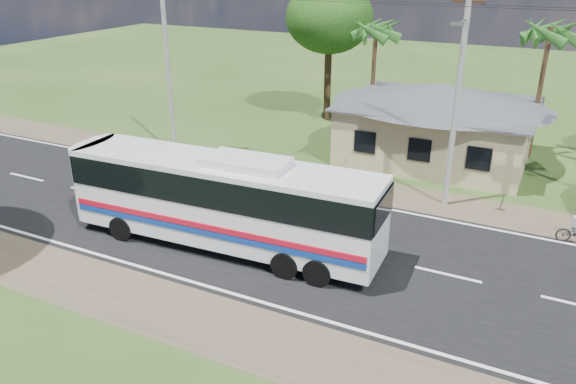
# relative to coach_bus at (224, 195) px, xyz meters

# --- Properties ---
(ground) EXTENTS (120.00, 120.00, 0.00)m
(ground) POSITION_rel_coach_bus_xyz_m (4.17, 1.79, -2.30)
(ground) COLOR #254017
(ground) RESTS_ON ground
(road) EXTENTS (120.00, 16.00, 0.03)m
(road) POSITION_rel_coach_bus_xyz_m (4.17, 1.79, -2.29)
(road) COLOR black
(road) RESTS_ON ground
(house) EXTENTS (12.40, 10.00, 5.00)m
(house) POSITION_rel_coach_bus_xyz_m (5.17, 14.79, 0.35)
(house) COLOR tan
(house) RESTS_ON ground
(utility_poles) EXTENTS (32.80, 2.22, 11.00)m
(utility_poles) POSITION_rel_coach_bus_xyz_m (6.84, 8.28, 3.47)
(utility_poles) COLOR #9E9E99
(utility_poles) RESTS_ON ground
(palm_mid) EXTENTS (2.80, 2.80, 8.20)m
(palm_mid) POSITION_rel_coach_bus_xyz_m (10.17, 17.29, 4.86)
(palm_mid) COLOR #47301E
(palm_mid) RESTS_ON ground
(palm_far) EXTENTS (2.80, 2.80, 7.70)m
(palm_far) POSITION_rel_coach_bus_xyz_m (0.17, 17.79, 4.38)
(palm_far) COLOR #47301E
(palm_far) RESTS_ON ground
(tree_behind_house) EXTENTS (6.00, 6.00, 9.61)m
(tree_behind_house) POSITION_rel_coach_bus_xyz_m (-3.83, 19.79, 4.82)
(tree_behind_house) COLOR #47301E
(tree_behind_house) RESTS_ON ground
(coach_bus) EXTENTS (13.06, 3.35, 4.02)m
(coach_bus) POSITION_rel_coach_bus_xyz_m (0.00, 0.00, 0.00)
(coach_bus) COLOR silver
(coach_bus) RESTS_ON ground
(small_car) EXTENTS (2.30, 4.21, 1.36)m
(small_car) POSITION_rel_coach_bus_xyz_m (-9.35, 3.29, -1.62)
(small_car) COLOR #2B2B2D
(small_car) RESTS_ON ground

